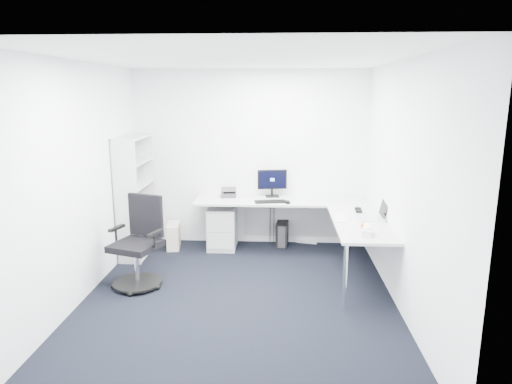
{
  "coord_description": "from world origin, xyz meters",
  "views": [
    {
      "loc": [
        0.47,
        -4.89,
        2.37
      ],
      "look_at": [
        0.15,
        1.05,
        1.05
      ],
      "focal_mm": 32.0,
      "sensor_mm": 36.0,
      "label": 1
    }
  ],
  "objects_px": {
    "bookshelf": "(135,196)",
    "task_chair": "(135,243)",
    "l_desk": "(285,232)",
    "monitor": "(272,183)",
    "laptop": "(367,209)"
  },
  "relations": [
    {
      "from": "l_desk",
      "to": "monitor",
      "type": "distance_m",
      "value": 0.83
    },
    {
      "from": "l_desk",
      "to": "task_chair",
      "type": "distance_m",
      "value": 2.14
    },
    {
      "from": "task_chair",
      "to": "l_desk",
      "type": "bearing_deg",
      "value": 49.12
    },
    {
      "from": "l_desk",
      "to": "bookshelf",
      "type": "relative_size",
      "value": 1.54
    },
    {
      "from": "monitor",
      "to": "laptop",
      "type": "height_order",
      "value": "monitor"
    },
    {
      "from": "bookshelf",
      "to": "task_chair",
      "type": "xyz_separation_m",
      "value": [
        0.34,
        -1.15,
        -0.31
      ]
    },
    {
      "from": "laptop",
      "to": "l_desk",
      "type": "bearing_deg",
      "value": 147.24
    },
    {
      "from": "bookshelf",
      "to": "laptop",
      "type": "distance_m",
      "value": 3.28
    },
    {
      "from": "l_desk",
      "to": "bookshelf",
      "type": "height_order",
      "value": "bookshelf"
    },
    {
      "from": "l_desk",
      "to": "monitor",
      "type": "xyz_separation_m",
      "value": [
        -0.2,
        0.53,
        0.61
      ]
    },
    {
      "from": "bookshelf",
      "to": "monitor",
      "type": "relative_size",
      "value": 3.89
    },
    {
      "from": "task_chair",
      "to": "laptop",
      "type": "relative_size",
      "value": 3.13
    },
    {
      "from": "task_chair",
      "to": "laptop",
      "type": "xyz_separation_m",
      "value": [
        2.86,
        0.47,
        0.35
      ]
    },
    {
      "from": "bookshelf",
      "to": "task_chair",
      "type": "relative_size",
      "value": 1.56
    },
    {
      "from": "bookshelf",
      "to": "laptop",
      "type": "height_order",
      "value": "bookshelf"
    }
  ]
}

